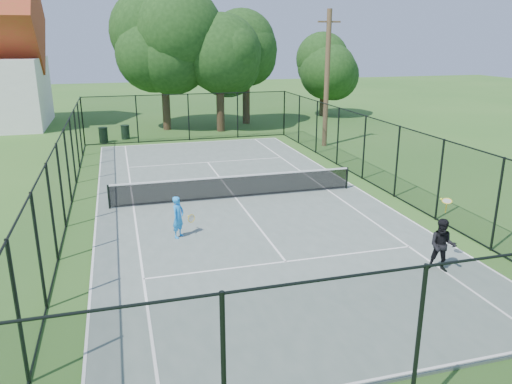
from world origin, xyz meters
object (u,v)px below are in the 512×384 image
object	(u,v)px
player_blue	(178,217)
player_black	(442,245)
tennis_net	(235,186)
utility_pole	(327,79)
trash_bin_right	(125,132)
trash_bin_left	(103,135)

from	to	relation	value
player_blue	player_black	size ratio (longest dim) A/B	0.69
tennis_net	player_black	size ratio (longest dim) A/B	4.98
utility_pole	player_black	size ratio (longest dim) A/B	3.95
tennis_net	trash_bin_right	bearing A→B (deg)	105.43
tennis_net	player_black	world-z (taller)	player_black
player_blue	player_black	world-z (taller)	player_black
tennis_net	player_blue	bearing A→B (deg)	-127.55
player_blue	trash_bin_left	bearing A→B (deg)	98.55
utility_pole	player_blue	distance (m)	16.78
tennis_net	trash_bin_left	bearing A→B (deg)	111.48
utility_pole	player_black	bearing A→B (deg)	-102.45
trash_bin_left	player_blue	bearing A→B (deg)	-81.45
trash_bin_right	utility_pole	world-z (taller)	utility_pole
trash_bin_left	player_blue	world-z (taller)	player_blue
trash_bin_left	trash_bin_right	world-z (taller)	trash_bin_left
tennis_net	trash_bin_right	size ratio (longest dim) A/B	10.90
trash_bin_left	trash_bin_right	bearing A→B (deg)	31.63
tennis_net	trash_bin_right	world-z (taller)	tennis_net
trash_bin_right	player_blue	distance (m)	18.15
trash_bin_left	player_black	world-z (taller)	player_black
trash_bin_left	player_blue	xyz separation A→B (m)	(2.59, -17.26, 0.26)
tennis_net	trash_bin_left	world-z (taller)	tennis_net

